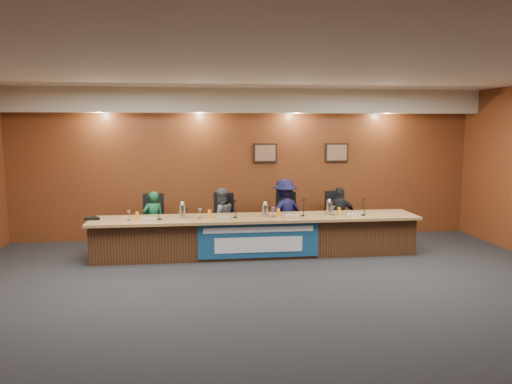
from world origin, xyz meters
TOP-DOWN VIEW (x-y plane):
  - floor at (0.00, 0.00)m, footprint 10.00×10.00m
  - ceiling at (0.00, 0.00)m, footprint 10.00×8.00m
  - wall_back at (0.00, 4.00)m, footprint 10.00×0.04m
  - soffit at (0.00, 3.75)m, footprint 10.00×0.50m
  - dais_body at (0.00, 2.40)m, footprint 6.00×0.80m
  - dais_top at (0.00, 2.35)m, footprint 6.10×0.95m
  - banner at (0.00, 1.99)m, footprint 2.20×0.02m
  - banner_text_upper at (0.00, 1.97)m, footprint 2.00×0.01m
  - banner_text_lower at (0.00, 1.97)m, footprint 1.60×0.01m
  - wall_photo_left at (0.40, 3.97)m, footprint 0.52×0.04m
  - wall_photo_right at (2.00, 3.97)m, footprint 0.52×0.04m
  - panelist_a at (-1.95, 3.09)m, footprint 0.50×0.41m
  - panelist_b at (-0.62, 3.09)m, footprint 0.70×0.61m
  - panelist_c at (0.68, 3.09)m, footprint 1.01×0.83m
  - panelist_d at (1.83, 3.09)m, footprint 0.73×0.37m
  - office_chair_a at (-1.95, 3.19)m, footprint 0.52×0.52m
  - office_chair_b at (-0.62, 3.19)m, footprint 0.62×0.62m
  - office_chair_c at (0.68, 3.19)m, footprint 0.62×0.62m
  - office_chair_d at (1.83, 3.19)m, footprint 0.52×0.52m
  - nameplate_a at (-1.98, 2.12)m, footprint 0.24×0.08m
  - microphone_a at (-1.77, 2.26)m, footprint 0.07×0.07m
  - juice_glass_a at (-2.17, 2.28)m, footprint 0.06×0.06m
  - water_glass_a at (-2.32, 2.28)m, footprint 0.08×0.08m
  - nameplate_b at (-0.63, 2.06)m, footprint 0.24×0.08m
  - microphone_b at (-0.40, 2.28)m, footprint 0.07×0.07m
  - juice_glass_b at (-0.87, 2.34)m, footprint 0.06×0.06m
  - water_glass_b at (-1.05, 2.32)m, footprint 0.08×0.08m
  - nameplate_c at (0.65, 2.09)m, footprint 0.24×0.08m
  - microphone_c at (0.87, 2.28)m, footprint 0.07×0.07m
  - juice_glass_c at (0.41, 2.31)m, footprint 0.06×0.06m
  - water_glass_c at (0.31, 2.30)m, footprint 0.08×0.08m
  - nameplate_d at (1.84, 2.13)m, footprint 0.24×0.08m
  - microphone_d at (2.02, 2.21)m, footprint 0.07×0.07m
  - juice_glass_d at (1.58, 2.32)m, footprint 0.06×0.06m
  - water_glass_d at (1.47, 2.30)m, footprint 0.08×0.08m
  - carafe_left at (-1.37, 2.35)m, footprint 0.12×0.12m
  - carafe_mid at (0.17, 2.35)m, footprint 0.12×0.12m
  - carafe_right at (1.40, 2.36)m, footprint 0.11×0.11m
  - speakerphone at (-2.97, 2.42)m, footprint 0.32×0.32m

SIDE VIEW (x-z plane):
  - floor at x=0.00m, z-range 0.00..0.00m
  - banner_text_lower at x=0.00m, z-range 0.16..0.44m
  - dais_body at x=0.00m, z-range 0.00..0.70m
  - banner at x=0.00m, z-range 0.05..0.71m
  - office_chair_a at x=-1.95m, z-range 0.44..0.52m
  - office_chair_b at x=-0.62m, z-range 0.44..0.52m
  - office_chair_c at x=0.68m, z-range 0.44..0.52m
  - office_chair_d at x=1.83m, z-range 0.44..0.52m
  - banner_text_upper at x=0.00m, z-range 0.53..0.63m
  - panelist_a at x=-1.95m, z-range 0.00..1.16m
  - panelist_d at x=1.83m, z-range 0.00..1.19m
  - panelist_b at x=-0.62m, z-range 0.00..1.21m
  - panelist_c at x=0.68m, z-range 0.00..1.36m
  - dais_top at x=0.00m, z-range 0.70..0.75m
  - microphone_a at x=-1.77m, z-range 0.75..0.77m
  - microphone_b at x=-0.40m, z-range 0.75..0.77m
  - microphone_c at x=0.87m, z-range 0.75..0.77m
  - microphone_d at x=2.02m, z-range 0.75..0.77m
  - speakerphone at x=-2.97m, z-range 0.75..0.80m
  - nameplate_a at x=-1.98m, z-range 0.74..0.85m
  - nameplate_b at x=-0.63m, z-range 0.74..0.85m
  - nameplate_c at x=0.65m, z-range 0.74..0.85m
  - nameplate_d at x=1.84m, z-range 0.74..0.85m
  - juice_glass_a at x=-2.17m, z-range 0.75..0.90m
  - juice_glass_b at x=-0.87m, z-range 0.75..0.90m
  - juice_glass_c at x=0.41m, z-range 0.75..0.90m
  - juice_glass_d at x=1.58m, z-range 0.75..0.90m
  - water_glass_a at x=-2.32m, z-range 0.75..0.93m
  - water_glass_b at x=-1.05m, z-range 0.75..0.93m
  - water_glass_c at x=0.31m, z-range 0.75..0.93m
  - water_glass_d at x=1.47m, z-range 0.75..0.93m
  - carafe_mid at x=0.17m, z-range 0.75..0.97m
  - carafe_right at x=1.40m, z-range 0.75..1.00m
  - carafe_left at x=-1.37m, z-range 0.75..1.00m
  - wall_back at x=0.00m, z-range 0.00..3.20m
  - wall_photo_left at x=0.40m, z-range 1.64..2.06m
  - wall_photo_right at x=2.00m, z-range 1.64..2.06m
  - soffit at x=0.00m, z-range 2.70..3.20m
  - ceiling at x=0.00m, z-range 3.18..3.22m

